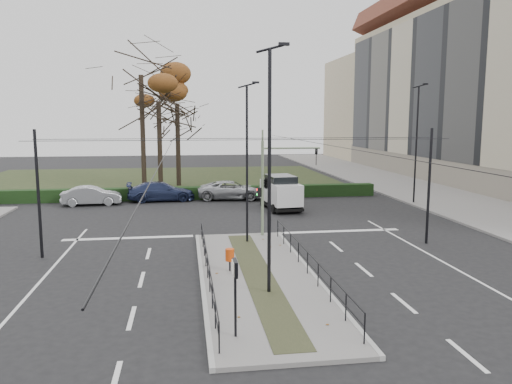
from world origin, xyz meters
The scene contains 21 objects.
ground centered at (0.00, 0.00, 0.00)m, with size 140.00×140.00×0.00m, color black.
median_island centered at (0.00, -2.50, 0.07)m, with size 4.40×15.00×0.14m, color slate.
sidewalk_east centered at (18.00, 22.00, 0.07)m, with size 8.00×90.00×0.14m, color slate.
park centered at (-6.00, 32.00, 0.05)m, with size 38.00×26.00×0.10m, color #232F17.
hedge centered at (-6.00, 18.60, 0.50)m, with size 38.00×1.00×1.00m, color black.
apartment_block centered at (27.97, 23.97, 10.39)m, with size 13.09×52.10×21.64m.
median_railing centered at (0.00, -2.60, 0.98)m, with size 4.14×13.24×0.92m.
catenary centered at (0.00, 1.62, 3.42)m, with size 20.00×34.00×6.00m.
traffic_light centered at (1.58, 4.50, 3.14)m, with size 3.54×1.98×5.16m.
litter_bin centered at (-1.08, -1.80, 0.82)m, with size 0.37×0.37×0.95m.
info_panel centered at (-1.51, -8.18, 1.94)m, with size 0.13×0.60×2.30m.
streetlamp_median_near centered at (0.12, -4.58, 4.67)m, with size 0.74×0.15×8.92m.
streetlamp_median_far centered at (0.29, 3.13, 4.30)m, with size 0.68×0.14×8.17m.
streetlamp_sidewalk centered at (14.52, 13.72, 4.70)m, with size 0.75×0.15×8.97m.
parked_car_second centered at (-9.91, 16.76, 0.72)m, with size 1.53×4.38×1.44m, color #94969B.
parked_car_third centered at (-4.78, 18.00, 0.77)m, with size 2.15×5.28×1.53m, color #20294B.
parked_car_fourth centered at (0.85, 18.00, 0.75)m, with size 2.48×5.38×1.50m, color #94969B.
white_van centered at (3.95, 12.97, 1.28)m, with size 2.51×4.82×2.47m.
rust_tree centered at (-6.63, 25.17, 10.43)m, with size 10.02×10.02×13.60m.
bare_tree_center centered at (-3.46, 26.78, 7.32)m, with size 5.96×5.96×10.37m.
bare_tree_near centered at (-5.13, 25.42, 7.50)m, with size 5.59×5.59×10.63m.
Camera 1 is at (-2.88, -21.96, 6.43)m, focal length 35.00 mm.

